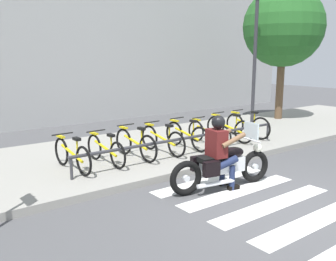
{
  "coord_description": "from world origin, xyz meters",
  "views": [
    {
      "loc": [
        -5.18,
        -3.72,
        2.52
      ],
      "look_at": [
        -0.37,
        2.65,
        0.93
      ],
      "focal_mm": 39.58,
      "sensor_mm": 36.0,
      "label": 1
    }
  ],
  "objects_px": {
    "bike_rack": "(189,138)",
    "street_lamp": "(255,48)",
    "bicycle_2": "(135,144)",
    "bicycle_3": "(162,140)",
    "bicycle_6": "(229,128)",
    "bicycle_5": "(209,133)",
    "bicycle_7": "(247,125)",
    "bicycle_4": "(187,135)",
    "motorcycle": "(223,165)",
    "bicycle_1": "(105,150)",
    "tree_near_rack": "(283,27)",
    "rider": "(220,147)",
    "bicycle_0": "(72,155)"
  },
  "relations": [
    {
      "from": "bicycle_0",
      "to": "bicycle_4",
      "type": "height_order",
      "value": "bicycle_4"
    },
    {
      "from": "bicycle_6",
      "to": "tree_near_rack",
      "type": "xyz_separation_m",
      "value": [
        4.43,
        1.59,
        3.11
      ]
    },
    {
      "from": "rider",
      "to": "bicycle_5",
      "type": "distance_m",
      "value": 3.1
    },
    {
      "from": "rider",
      "to": "bicycle_4",
      "type": "xyz_separation_m",
      "value": [
        1.17,
        2.38,
        -0.33
      ]
    },
    {
      "from": "bicycle_0",
      "to": "bicycle_3",
      "type": "height_order",
      "value": "bicycle_3"
    },
    {
      "from": "rider",
      "to": "bicycle_0",
      "type": "bearing_deg",
      "value": 129.81
    },
    {
      "from": "motorcycle",
      "to": "bicycle_7",
      "type": "relative_size",
      "value": 1.4
    },
    {
      "from": "bicycle_6",
      "to": "bicycle_7",
      "type": "relative_size",
      "value": 1.05
    },
    {
      "from": "motorcycle",
      "to": "street_lamp",
      "type": "distance_m",
      "value": 6.63
    },
    {
      "from": "bicycle_2",
      "to": "bike_rack",
      "type": "xyz_separation_m",
      "value": [
        1.18,
        -0.55,
        0.07
      ]
    },
    {
      "from": "bicycle_0",
      "to": "bike_rack",
      "type": "height_order",
      "value": "bicycle_0"
    },
    {
      "from": "motorcycle",
      "to": "bike_rack",
      "type": "xyz_separation_m",
      "value": [
        0.7,
        1.84,
        0.11
      ]
    },
    {
      "from": "motorcycle",
      "to": "bicycle_4",
      "type": "distance_m",
      "value": 2.63
    },
    {
      "from": "bicycle_0",
      "to": "bike_rack",
      "type": "distance_m",
      "value": 2.81
    },
    {
      "from": "bicycle_2",
      "to": "motorcycle",
      "type": "bearing_deg",
      "value": -78.58
    },
    {
      "from": "bicycle_1",
      "to": "bicycle_2",
      "type": "bearing_deg",
      "value": -0.08
    },
    {
      "from": "bicycle_6",
      "to": "bicycle_7",
      "type": "bearing_deg",
      "value": -0.03
    },
    {
      "from": "bicycle_1",
      "to": "tree_near_rack",
      "type": "distance_m",
      "value": 9.07
    },
    {
      "from": "bike_rack",
      "to": "street_lamp",
      "type": "height_order",
      "value": "street_lamp"
    },
    {
      "from": "bicycle_1",
      "to": "tree_near_rack",
      "type": "bearing_deg",
      "value": 10.75
    },
    {
      "from": "tree_near_rack",
      "to": "motorcycle",
      "type": "bearing_deg",
      "value": -150.68
    },
    {
      "from": "bicycle_7",
      "to": "bicycle_0",
      "type": "bearing_deg",
      "value": 179.99
    },
    {
      "from": "bicycle_5",
      "to": "bike_rack",
      "type": "bearing_deg",
      "value": -154.83
    },
    {
      "from": "motorcycle",
      "to": "bicycle_6",
      "type": "bearing_deg",
      "value": 41.94
    },
    {
      "from": "bicycle_7",
      "to": "tree_near_rack",
      "type": "height_order",
      "value": "tree_near_rack"
    },
    {
      "from": "bicycle_3",
      "to": "bicycle_7",
      "type": "relative_size",
      "value": 1.04
    },
    {
      "from": "bicycle_2",
      "to": "bicycle_7",
      "type": "relative_size",
      "value": 1.01
    },
    {
      "from": "bicycle_7",
      "to": "bike_rack",
      "type": "xyz_separation_m",
      "value": [
        -2.75,
        -0.55,
        0.06
      ]
    },
    {
      "from": "bicycle_3",
      "to": "tree_near_rack",
      "type": "relative_size",
      "value": 0.33
    },
    {
      "from": "bicycle_7",
      "to": "bicycle_3",
      "type": "bearing_deg",
      "value": 179.98
    },
    {
      "from": "rider",
      "to": "street_lamp",
      "type": "xyz_separation_m",
      "value": [
        5.14,
        3.57,
        1.96
      ]
    },
    {
      "from": "bicycle_5",
      "to": "street_lamp",
      "type": "distance_m",
      "value": 4.12
    },
    {
      "from": "bicycle_0",
      "to": "motorcycle",
      "type": "bearing_deg",
      "value": -49.33
    },
    {
      "from": "bicycle_3",
      "to": "bike_rack",
      "type": "relative_size",
      "value": 0.27
    },
    {
      "from": "bicycle_5",
      "to": "tree_near_rack",
      "type": "relative_size",
      "value": 0.31
    },
    {
      "from": "bicycle_5",
      "to": "rider",
      "type": "bearing_deg",
      "value": -129.38
    },
    {
      "from": "bicycle_1",
      "to": "bicycle_4",
      "type": "relative_size",
      "value": 0.97
    },
    {
      "from": "bicycle_2",
      "to": "bicycle_3",
      "type": "bearing_deg",
      "value": 0.04
    },
    {
      "from": "rider",
      "to": "bicycle_7",
      "type": "bearing_deg",
      "value": 33.98
    },
    {
      "from": "rider",
      "to": "street_lamp",
      "type": "distance_m",
      "value": 6.56
    },
    {
      "from": "bicycle_4",
      "to": "bicycle_6",
      "type": "relative_size",
      "value": 0.96
    },
    {
      "from": "bicycle_1",
      "to": "bicycle_5",
      "type": "xyz_separation_m",
      "value": [
        3.15,
        -0.0,
        0.0
      ]
    },
    {
      "from": "bicycle_4",
      "to": "bicycle_5",
      "type": "relative_size",
      "value": 1.03
    },
    {
      "from": "rider",
      "to": "bicycle_2",
      "type": "height_order",
      "value": "rider"
    },
    {
      "from": "bicycle_0",
      "to": "bicycle_5",
      "type": "xyz_separation_m",
      "value": [
        3.94,
        0.0,
        -0.01
      ]
    },
    {
      "from": "bicycle_4",
      "to": "bicycle_7",
      "type": "relative_size",
      "value": 1.01
    },
    {
      "from": "bicycle_3",
      "to": "bicycle_7",
      "type": "bearing_deg",
      "value": -0.02
    },
    {
      "from": "bicycle_1",
      "to": "street_lamp",
      "type": "relative_size",
      "value": 0.34
    },
    {
      "from": "bicycle_6",
      "to": "street_lamp",
      "type": "relative_size",
      "value": 0.36
    },
    {
      "from": "bicycle_7",
      "to": "bicycle_1",
      "type": "bearing_deg",
      "value": 179.98
    }
  ]
}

